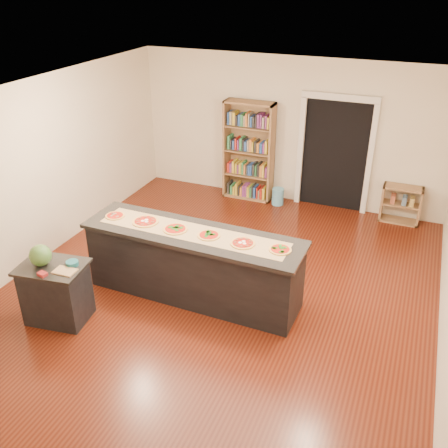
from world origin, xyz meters
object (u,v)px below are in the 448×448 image
at_px(waste_bin, 278,196).
at_px(kitchen_island, 193,264).
at_px(side_counter, 56,292).
at_px(bookshelf, 249,151).
at_px(low_shelf, 401,204).
at_px(watermelon, 40,255).

bearing_deg(waste_bin, kitchen_island, -93.62).
distance_m(kitchen_island, side_counter, 1.85).
height_order(bookshelf, waste_bin, bookshelf).
bearing_deg(kitchen_island, bookshelf, 98.57).
bearing_deg(side_counter, waste_bin, 61.91).
bearing_deg(low_shelf, watermelon, -130.69).
xyz_separation_m(kitchen_island, low_shelf, (2.50, 3.53, -0.16)).
distance_m(waste_bin, watermelon, 4.99).
relative_size(kitchen_island, side_counter, 3.69).
xyz_separation_m(kitchen_island, watermelon, (-1.56, -1.19, 0.46)).
distance_m(side_counter, waste_bin, 4.86).
bearing_deg(waste_bin, low_shelf, 3.32).
xyz_separation_m(side_counter, low_shelf, (3.94, 4.70, -0.07)).
distance_m(bookshelf, waste_bin, 1.06).
bearing_deg(watermelon, low_shelf, 49.31).
xyz_separation_m(low_shelf, waste_bin, (-2.29, -0.13, -0.18)).
relative_size(side_counter, watermelon, 2.99).
relative_size(bookshelf, waste_bin, 5.87).
bearing_deg(bookshelf, side_counter, -101.82).
bearing_deg(watermelon, side_counter, 10.92).
bearing_deg(low_shelf, side_counter, -129.95).
height_order(waste_bin, watermelon, watermelon).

